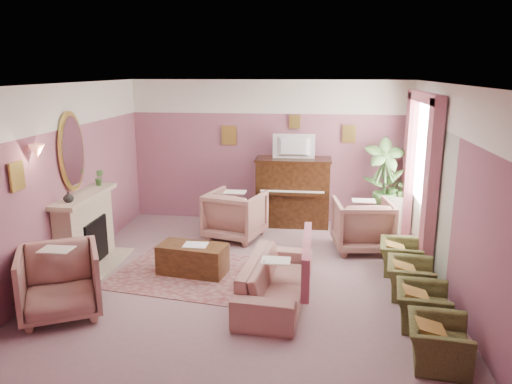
# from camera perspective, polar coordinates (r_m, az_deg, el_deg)

# --- Properties ---
(floor) EXTENTS (5.50, 6.00, 0.01)m
(floor) POSITION_cam_1_polar(r_m,az_deg,el_deg) (7.47, -0.77, -9.79)
(floor) COLOR gray
(floor) RESTS_ON ground
(ceiling) EXTENTS (5.50, 6.00, 0.01)m
(ceiling) POSITION_cam_1_polar(r_m,az_deg,el_deg) (6.84, -0.84, 12.23)
(ceiling) COLOR silver
(ceiling) RESTS_ON wall_back
(wall_back) EXTENTS (5.50, 0.02, 2.80)m
(wall_back) POSITION_cam_1_polar(r_m,az_deg,el_deg) (9.95, 1.52, 4.64)
(wall_back) COLOR #724964
(wall_back) RESTS_ON floor
(wall_front) EXTENTS (5.50, 0.02, 2.80)m
(wall_front) POSITION_cam_1_polar(r_m,az_deg,el_deg) (4.20, -6.35, -8.54)
(wall_front) COLOR #724964
(wall_front) RESTS_ON floor
(wall_left) EXTENTS (0.02, 6.00, 2.80)m
(wall_left) POSITION_cam_1_polar(r_m,az_deg,el_deg) (7.87, -21.07, 1.24)
(wall_left) COLOR #724964
(wall_left) RESTS_ON floor
(wall_right) EXTENTS (0.02, 6.00, 2.80)m
(wall_right) POSITION_cam_1_polar(r_m,az_deg,el_deg) (7.20, 21.44, 0.09)
(wall_right) COLOR #724964
(wall_right) RESTS_ON floor
(picture_rail_band) EXTENTS (5.50, 0.01, 0.65)m
(picture_rail_band) POSITION_cam_1_polar(r_m,az_deg,el_deg) (9.82, 1.55, 10.83)
(picture_rail_band) COLOR white
(picture_rail_band) RESTS_ON wall_back
(stripe_panel) EXTENTS (0.01, 3.00, 2.15)m
(stripe_panel) POSITION_cam_1_polar(r_m,az_deg,el_deg) (8.50, 19.05, 0.04)
(stripe_panel) COLOR beige
(stripe_panel) RESTS_ON wall_right
(fireplace_surround) EXTENTS (0.30, 1.40, 1.10)m
(fireplace_surround) POSITION_cam_1_polar(r_m,az_deg,el_deg) (8.18, -18.92, -4.29)
(fireplace_surround) COLOR #C4B491
(fireplace_surround) RESTS_ON floor
(fireplace_inset) EXTENTS (0.18, 0.72, 0.68)m
(fireplace_inset) POSITION_cam_1_polar(r_m,az_deg,el_deg) (8.19, -18.20, -5.33)
(fireplace_inset) COLOR black
(fireplace_inset) RESTS_ON floor
(fire_ember) EXTENTS (0.06, 0.54, 0.10)m
(fire_ember) POSITION_cam_1_polar(r_m,az_deg,el_deg) (8.23, -17.85, -6.54)
(fire_ember) COLOR orange
(fire_ember) RESTS_ON floor
(mantel_shelf) EXTENTS (0.40, 1.55, 0.07)m
(mantel_shelf) POSITION_cam_1_polar(r_m,az_deg,el_deg) (8.02, -19.04, -0.43)
(mantel_shelf) COLOR #C4B491
(mantel_shelf) RESTS_ON fireplace_surround
(hearth) EXTENTS (0.55, 1.50, 0.02)m
(hearth) POSITION_cam_1_polar(r_m,az_deg,el_deg) (8.28, -17.36, -7.92)
(hearth) COLOR #C4B491
(hearth) RESTS_ON floor
(mirror_frame) EXTENTS (0.04, 0.72, 1.20)m
(mirror_frame) POSITION_cam_1_polar(r_m,az_deg,el_deg) (7.95, -20.33, 4.36)
(mirror_frame) COLOR gold
(mirror_frame) RESTS_ON wall_left
(mirror_glass) EXTENTS (0.01, 0.60, 1.06)m
(mirror_glass) POSITION_cam_1_polar(r_m,az_deg,el_deg) (7.94, -20.17, 4.36)
(mirror_glass) COLOR silver
(mirror_glass) RESTS_ON wall_left
(sconce_shade) EXTENTS (0.20, 0.20, 0.16)m
(sconce_shade) POSITION_cam_1_polar(r_m,az_deg,el_deg) (6.98, -23.75, 4.33)
(sconce_shade) COLOR #EF8964
(sconce_shade) RESTS_ON wall_left
(piano) EXTENTS (1.40, 0.60, 1.30)m
(piano) POSITION_cam_1_polar(r_m,az_deg,el_deg) (9.75, 4.24, -0.08)
(piano) COLOR black
(piano) RESTS_ON floor
(piano_keyshelf) EXTENTS (1.30, 0.12, 0.06)m
(piano_keyshelf) POSITION_cam_1_polar(r_m,az_deg,el_deg) (9.40, 4.14, -0.18)
(piano_keyshelf) COLOR black
(piano_keyshelf) RESTS_ON piano
(piano_keys) EXTENTS (1.20, 0.08, 0.02)m
(piano_keys) POSITION_cam_1_polar(r_m,az_deg,el_deg) (9.39, 4.14, 0.06)
(piano_keys) COLOR white
(piano_keys) RESTS_ON piano
(piano_top) EXTENTS (1.45, 0.65, 0.04)m
(piano_top) POSITION_cam_1_polar(r_m,az_deg,el_deg) (9.61, 4.31, 3.74)
(piano_top) COLOR black
(piano_top) RESTS_ON piano
(television) EXTENTS (0.80, 0.12, 0.48)m
(television) POSITION_cam_1_polar(r_m,az_deg,el_deg) (9.52, 4.32, 5.40)
(television) COLOR black
(television) RESTS_ON piano
(print_back_left) EXTENTS (0.30, 0.03, 0.38)m
(print_back_left) POSITION_cam_1_polar(r_m,az_deg,el_deg) (9.97, -3.10, 6.50)
(print_back_left) COLOR gold
(print_back_left) RESTS_ON wall_back
(print_back_right) EXTENTS (0.26, 0.03, 0.34)m
(print_back_right) POSITION_cam_1_polar(r_m,az_deg,el_deg) (9.83, 10.60, 6.54)
(print_back_right) COLOR gold
(print_back_right) RESTS_ON wall_back
(print_back_mid) EXTENTS (0.22, 0.03, 0.26)m
(print_back_mid) POSITION_cam_1_polar(r_m,az_deg,el_deg) (9.80, 4.46, 8.00)
(print_back_mid) COLOR gold
(print_back_mid) RESTS_ON wall_back
(print_left_wall) EXTENTS (0.03, 0.28, 0.36)m
(print_left_wall) POSITION_cam_1_polar(r_m,az_deg,el_deg) (6.78, -25.67, 1.64)
(print_left_wall) COLOR gold
(print_left_wall) RESTS_ON wall_left
(window_blind) EXTENTS (0.03, 1.40, 1.80)m
(window_blind) POSITION_cam_1_polar(r_m,az_deg,el_deg) (8.61, 18.81, 4.48)
(window_blind) COLOR silver
(window_blind) RESTS_ON wall_right
(curtain_left) EXTENTS (0.16, 0.34, 2.60)m
(curtain_left) POSITION_cam_1_polar(r_m,az_deg,el_deg) (7.79, 19.34, 0.50)
(curtain_left) COLOR #A35464
(curtain_left) RESTS_ON floor
(curtain_right) EXTENTS (0.16, 0.34, 2.60)m
(curtain_right) POSITION_cam_1_polar(r_m,az_deg,el_deg) (9.55, 17.07, 3.03)
(curtain_right) COLOR #A35464
(curtain_right) RESTS_ON floor
(pelmet) EXTENTS (0.16, 2.20, 0.16)m
(pelmet) POSITION_cam_1_polar(r_m,az_deg,el_deg) (8.51, 18.73, 10.22)
(pelmet) COLOR #A35464
(pelmet) RESTS_ON wall_right
(mantel_plant) EXTENTS (0.16, 0.16, 0.28)m
(mantel_plant) POSITION_cam_1_polar(r_m,az_deg,el_deg) (8.46, -17.47, 1.60)
(mantel_plant) COLOR #497D39
(mantel_plant) RESTS_ON mantel_shelf
(mantel_vase) EXTENTS (0.16, 0.16, 0.16)m
(mantel_vase) POSITION_cam_1_polar(r_m,az_deg,el_deg) (7.56, -20.66, -0.55)
(mantel_vase) COLOR white
(mantel_vase) RESTS_ON mantel_shelf
(area_rug) EXTENTS (2.76, 2.18, 0.01)m
(area_rug) POSITION_cam_1_polar(r_m,az_deg,el_deg) (7.63, -6.26, -9.30)
(area_rug) COLOR #855452
(area_rug) RESTS_ON floor
(coffee_table) EXTENTS (1.07, 0.65, 0.45)m
(coffee_table) POSITION_cam_1_polar(r_m,az_deg,el_deg) (7.60, -7.24, -7.62)
(coffee_table) COLOR #482C14
(coffee_table) RESTS_ON floor
(table_paper) EXTENTS (0.35, 0.28, 0.01)m
(table_paper) POSITION_cam_1_polar(r_m,az_deg,el_deg) (7.51, -6.92, -6.01)
(table_paper) COLOR white
(table_paper) RESTS_ON coffee_table
(sofa) EXTENTS (0.65, 1.96, 0.79)m
(sofa) POSITION_cam_1_polar(r_m,az_deg,el_deg) (6.65, 2.28, -9.14)
(sofa) COLOR #A07265
(sofa) RESTS_ON floor
(sofa_throw) EXTENTS (0.10, 1.49, 0.54)m
(sofa_throw) POSITION_cam_1_polar(r_m,az_deg,el_deg) (6.56, 5.81, -7.62)
(sofa_throw) COLOR #A35464
(sofa_throw) RESTS_ON sofa
(floral_armchair_left) EXTENTS (0.93, 0.93, 0.97)m
(floral_armchair_left) POSITION_cam_1_polar(r_m,az_deg,el_deg) (9.01, -2.38, -2.33)
(floral_armchair_left) COLOR #A07265
(floral_armchair_left) RESTS_ON floor
(floral_armchair_right) EXTENTS (0.93, 0.93, 0.97)m
(floral_armchair_right) POSITION_cam_1_polar(r_m,az_deg,el_deg) (8.60, 12.09, -3.41)
(floral_armchair_right) COLOR #A07265
(floral_armchair_right) RESTS_ON floor
(floral_armchair_front) EXTENTS (0.93, 0.93, 0.97)m
(floral_armchair_front) POSITION_cam_1_polar(r_m,az_deg,el_deg) (6.70, -21.57, -9.17)
(floral_armchair_front) COLOR #A07265
(floral_armchair_front) RESTS_ON floor
(olive_chair_a) EXTENTS (0.50, 0.72, 0.62)m
(olive_chair_a) POSITION_cam_1_polar(r_m,az_deg,el_deg) (5.69, 20.15, -15.19)
(olive_chair_a) COLOR #505429
(olive_chair_a) RESTS_ON floor
(olive_chair_b) EXTENTS (0.50, 0.72, 0.62)m
(olive_chair_b) POSITION_cam_1_polar(r_m,az_deg,el_deg) (6.41, 18.51, -11.68)
(olive_chair_b) COLOR #505429
(olive_chair_b) RESTS_ON floor
(olive_chair_c) EXTENTS (0.50, 0.72, 0.62)m
(olive_chair_c) POSITION_cam_1_polar(r_m,az_deg,el_deg) (7.14, 17.24, -8.87)
(olive_chair_c) COLOR #505429
(olive_chair_c) RESTS_ON floor
(olive_chair_d) EXTENTS (0.50, 0.72, 0.62)m
(olive_chair_d) POSITION_cam_1_polar(r_m,az_deg,el_deg) (7.89, 16.21, -6.59)
(olive_chair_d) COLOR #505429
(olive_chair_d) RESTS_ON floor
(side_table) EXTENTS (0.52, 0.52, 0.70)m
(side_table) POSITION_cam_1_polar(r_m,az_deg,el_deg) (9.77, 15.28, -2.34)
(side_table) COLOR silver
(side_table) RESTS_ON floor
(side_plant_big) EXTENTS (0.30, 0.30, 0.34)m
(side_plant_big) POSITION_cam_1_polar(r_m,az_deg,el_deg) (9.65, 15.47, 0.63)
(side_plant_big) COLOR #497D39
(side_plant_big) RESTS_ON side_table
(side_plant_small) EXTENTS (0.16, 0.16, 0.28)m
(side_plant_small) POSITION_cam_1_polar(r_m,az_deg,el_deg) (9.57, 16.26, 0.30)
(side_plant_small) COLOR #497D39
(side_plant_small) RESTS_ON side_table
(palm_pot) EXTENTS (0.34, 0.34, 0.34)m
(palm_pot) POSITION_cam_1_polar(r_m,az_deg,el_deg) (9.75, 14.11, -3.40)
(palm_pot) COLOR brown
(palm_pot) RESTS_ON floor
(palm_plant) EXTENTS (0.76, 0.76, 1.44)m
(palm_plant) POSITION_cam_1_polar(r_m,az_deg,el_deg) (9.54, 14.42, 1.72)
(palm_plant) COLOR #497D39
(palm_plant) RESTS_ON palm_pot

